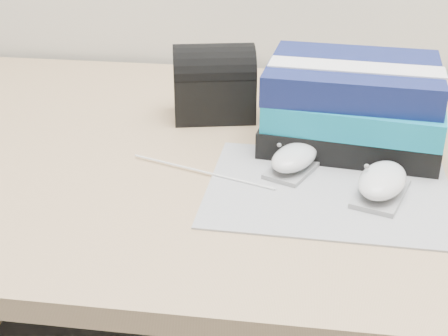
# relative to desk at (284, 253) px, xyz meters

# --- Properties ---
(desk) EXTENTS (1.60, 0.80, 0.73)m
(desk) POSITION_rel_desk_xyz_m (0.00, 0.00, 0.00)
(desk) COLOR tan
(desk) RESTS_ON ground
(mousepad) EXTENTS (0.33, 0.26, 0.00)m
(mousepad) POSITION_rel_desk_xyz_m (0.06, -0.19, 0.24)
(mousepad) COLOR gray
(mousepad) RESTS_ON desk
(mouse_rear) EXTENTS (0.09, 0.11, 0.04)m
(mouse_rear) POSITION_rel_desk_xyz_m (0.01, -0.14, 0.25)
(mouse_rear) COLOR gray
(mouse_rear) RESTS_ON mousepad
(mouse_front) EXTENTS (0.09, 0.12, 0.04)m
(mouse_front) POSITION_rel_desk_xyz_m (0.13, -0.19, 0.26)
(mouse_front) COLOR gray
(mouse_front) RESTS_ON mousepad
(usb_cable) EXTENTS (0.22, 0.08, 0.00)m
(usb_cable) POSITION_rel_desk_xyz_m (-0.12, -0.16, 0.24)
(usb_cable) COLOR white
(usb_cable) RESTS_ON mousepad
(book_stack) EXTENTS (0.29, 0.24, 0.13)m
(book_stack) POSITION_rel_desk_xyz_m (0.09, -0.02, 0.30)
(book_stack) COLOR black
(book_stack) RESTS_ON desk
(pouch) EXTENTS (0.15, 0.12, 0.13)m
(pouch) POSITION_rel_desk_xyz_m (-0.13, 0.06, 0.30)
(pouch) COLOR black
(pouch) RESTS_ON desk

